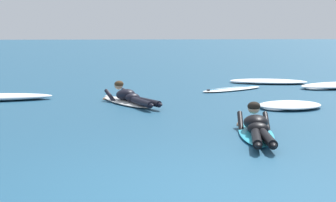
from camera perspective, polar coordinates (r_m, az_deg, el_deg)
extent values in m
plane|color=navy|center=(15.25, -2.45, 1.64)|extent=(120.00, 120.00, 0.00)
ellipsoid|color=#2DB2D1|center=(8.48, 9.76, -3.52)|extent=(0.85, 2.09, 0.07)
ellipsoid|color=#2DB2D1|center=(9.42, 9.19, -2.28)|extent=(0.23, 0.23, 0.06)
ellipsoid|color=black|center=(8.50, 9.75, -2.37)|extent=(0.49, 0.70, 0.34)
ellipsoid|color=black|center=(8.14, 10.01, -3.06)|extent=(0.38, 0.33, 0.20)
cylinder|color=black|center=(7.58, 9.84, -4.11)|extent=(0.31, 0.84, 0.14)
ellipsoid|color=black|center=(7.18, 9.97, -4.82)|extent=(0.13, 0.23, 0.08)
cylinder|color=black|center=(7.60, 11.04, -4.12)|extent=(0.22, 0.84, 0.14)
ellipsoid|color=black|center=(7.20, 11.63, -4.82)|extent=(0.13, 0.23, 0.08)
cylinder|color=black|center=(8.85, 8.09, -2.44)|extent=(0.18, 0.60, 0.34)
sphere|color=tan|center=(9.25, 7.92, -2.61)|extent=(0.09, 0.09, 0.09)
cylinder|color=black|center=(8.87, 10.94, -2.48)|extent=(0.18, 0.60, 0.34)
sphere|color=tan|center=(9.25, 10.66, -2.67)|extent=(0.09, 0.09, 0.09)
sphere|color=tan|center=(8.85, 9.54, -0.75)|extent=(0.21, 0.21, 0.21)
ellipsoid|color=black|center=(8.82, 9.56, -0.57)|extent=(0.25, 0.23, 0.16)
ellipsoid|color=white|center=(11.88, -4.64, -0.09)|extent=(1.45, 2.15, 0.07)
ellipsoid|color=white|center=(12.78, -6.64, 0.52)|extent=(0.27, 0.27, 0.06)
ellipsoid|color=black|center=(11.90, -4.76, 0.73)|extent=(0.63, 0.73, 0.34)
ellipsoid|color=black|center=(11.58, -3.97, 0.38)|extent=(0.43, 0.40, 0.20)
cylinder|color=black|center=(11.03, -2.95, -0.15)|extent=(0.47, 0.86, 0.14)
ellipsoid|color=black|center=(10.64, -1.96, -0.46)|extent=(0.19, 0.24, 0.08)
cylinder|color=black|center=(11.11, -2.22, -0.09)|extent=(0.56, 0.83, 0.14)
ellipsoid|color=black|center=(10.74, -0.99, -0.37)|extent=(0.19, 0.24, 0.08)
cylinder|color=black|center=(12.12, -6.40, 0.46)|extent=(0.33, 0.55, 0.33)
sphere|color=tan|center=(12.48, -7.10, 0.21)|extent=(0.09, 0.09, 0.09)
cylinder|color=black|center=(12.29, -4.49, 0.60)|extent=(0.33, 0.55, 0.33)
sphere|color=tan|center=(12.62, -5.20, 0.33)|extent=(0.09, 0.09, 0.09)
sphere|color=tan|center=(12.20, -5.52, 1.77)|extent=(0.21, 0.21, 0.21)
ellipsoid|color=#47331E|center=(12.18, -5.48, 1.90)|extent=(0.29, 0.28, 0.16)
ellipsoid|color=white|center=(14.40, 7.16, 1.33)|extent=(2.08, 1.58, 0.07)
cube|color=#1E9EDB|center=(14.40, 7.16, 1.48)|extent=(1.54, 0.97, 0.01)
cone|color=black|center=(13.82, 4.52, 0.96)|extent=(0.14, 0.14, 0.16)
ellipsoid|color=white|center=(13.00, -16.16, 0.43)|extent=(1.16, 0.59, 0.11)
ellipsoid|color=white|center=(16.36, 11.11, 2.17)|extent=(2.58, 1.59, 0.13)
ellipsoid|color=white|center=(16.55, 13.17, 2.10)|extent=(0.95, 0.67, 0.09)
ellipsoid|color=white|center=(16.26, 8.58, 2.09)|extent=(0.98, 0.77, 0.07)
ellipsoid|color=white|center=(11.44, 13.41, -0.44)|extent=(1.66, 1.43, 0.14)
ellipsoid|color=white|center=(11.77, 14.43, -0.33)|extent=(0.52, 0.56, 0.10)
ellipsoid|color=white|center=(11.12, 11.87, -0.79)|extent=(0.71, 0.73, 0.08)
ellipsoid|color=white|center=(15.11, 16.59, 1.41)|extent=(1.05, 0.81, 0.09)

